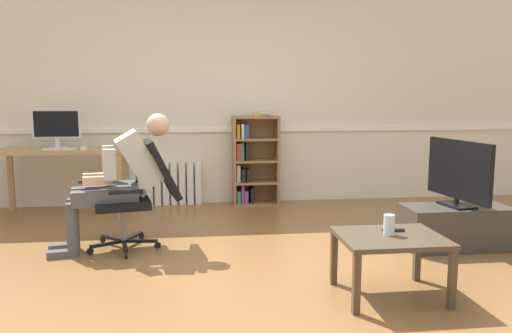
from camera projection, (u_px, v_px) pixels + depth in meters
ground_plane at (250, 273)px, 3.86m from camera, size 18.00×18.00×0.00m
back_wall at (226, 95)px, 6.27m from camera, size 12.00×0.13×2.70m
computer_desk at (62, 158)px, 5.65m from camera, size 1.39×0.62×0.76m
imac_monitor at (56, 126)px, 5.67m from camera, size 0.53×0.14×0.43m
keyboard at (60, 149)px, 5.50m from camera, size 0.36×0.12×0.02m
computer_mouse at (84, 148)px, 5.55m from camera, size 0.06×0.10×0.03m
bookshelf at (252, 161)px, 6.21m from camera, size 0.57×0.29×1.14m
radiator at (166, 184)px, 6.22m from camera, size 0.87×0.08×0.53m
office_chair at (140, 190)px, 4.45m from camera, size 0.83×0.63×0.96m
person_seated at (120, 177)px, 4.38m from camera, size 1.06×0.50×1.19m
tv_stand at (455, 227)px, 4.47m from camera, size 0.92×0.42×0.38m
tv_screen at (459, 172)px, 4.40m from camera, size 0.24×0.83×0.58m
coffee_table at (390, 244)px, 3.36m from camera, size 0.69×0.57×0.42m
drinking_glass at (389, 225)px, 3.36m from camera, size 0.07×0.07×0.14m
spare_remote at (393, 230)px, 3.45m from camera, size 0.15×0.04×0.02m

